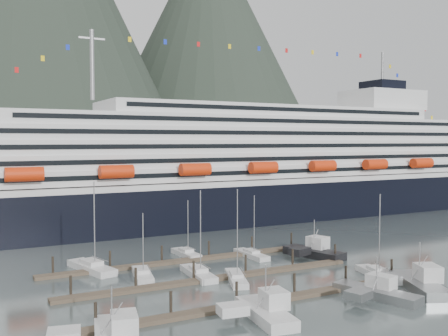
{
  "coord_description": "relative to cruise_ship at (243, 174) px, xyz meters",
  "views": [
    {
      "loc": [
        -40.35,
        -66.04,
        20.93
      ],
      "look_at": [
        6.7,
        22.0,
        15.7
      ],
      "focal_mm": 42.0,
      "sensor_mm": 36.0,
      "label": 1
    }
  ],
  "objects": [
    {
      "name": "sailboat_c",
      "position": [
        -44.15,
        -45.53,
        -11.65
      ],
      "size": [
        4.31,
        9.22,
        10.47
      ],
      "rotation": [
        0.0,
        0.0,
        1.35
      ],
      "color": "silver",
      "rests_on": "ground"
    },
    {
      "name": "sailboat_d",
      "position": [
        -32.5,
        -54.01,
        -11.63
      ],
      "size": [
        5.54,
        9.75,
        14.23
      ],
      "rotation": [
        0.0,
        0.0,
        1.2
      ],
      "color": "silver",
      "rests_on": "ground"
    },
    {
      "name": "dock_mid",
      "position": [
        -34.95,
        -51.89,
        -11.73
      ],
      "size": [
        48.18,
        2.28,
        3.2
      ],
      "color": "#4D4031",
      "rests_on": "ground"
    },
    {
      "name": "cruise_ship",
      "position": [
        0.0,
        0.0,
        0.0
      ],
      "size": [
        210.0,
        30.4,
        50.3
      ],
      "color": "black",
      "rests_on": "ground"
    },
    {
      "name": "trawler_d",
      "position": [
        -12.16,
        -69.89,
        -11.11
      ],
      "size": [
        10.65,
        12.84,
        7.39
      ],
      "rotation": [
        0.0,
        0.0,
        1.16
      ],
      "color": "gray",
      "rests_on": "ground"
    },
    {
      "name": "sailboat_h",
      "position": [
        -12.03,
        -61.64,
        -11.62
      ],
      "size": [
        4.35,
        8.78,
        13.23
      ],
      "rotation": [
        0.0,
        0.0,
        1.33
      ],
      "color": "silver",
      "rests_on": "ground"
    },
    {
      "name": "sailboat_b",
      "position": [
        -36.39,
        -49.0,
        -11.62
      ],
      "size": [
        3.42,
        10.21,
        13.89
      ],
      "rotation": [
        0.0,
        0.0,
        1.49
      ],
      "color": "silver",
      "rests_on": "ground"
    },
    {
      "name": "ground",
      "position": [
        -30.03,
        -54.94,
        -12.04
      ],
      "size": [
        1600.0,
        1600.0,
        0.0
      ],
      "primitive_type": "plane",
      "color": "#4B5859",
      "rests_on": "ground"
    },
    {
      "name": "dock_far",
      "position": [
        -34.95,
        -38.89,
        -11.73
      ],
      "size": [
        48.18,
        2.28,
        3.2
      ],
      "color": "#4D4031",
      "rests_on": "ground"
    },
    {
      "name": "trawler_b",
      "position": [
        -37.69,
        -69.92,
        -11.14
      ],
      "size": [
        8.58,
        11.24,
        7.04
      ],
      "rotation": [
        0.0,
        0.0,
        1.42
      ],
      "color": "silver",
      "rests_on": "ground"
    },
    {
      "name": "mountains",
      "position": [
        22.46,
        533.6,
        151.36
      ],
      "size": [
        870.0,
        440.0,
        420.0
      ],
      "color": "#212C22",
      "rests_on": "ground"
    },
    {
      "name": "trawler_e",
      "position": [
        -12.15,
        -46.3,
        -11.11
      ],
      "size": [
        9.65,
        11.97,
        7.41
      ],
      "rotation": [
        0.0,
        0.0,
        1.87
      ],
      "color": "black",
      "rests_on": "ground"
    },
    {
      "name": "dock_near",
      "position": [
        -34.95,
        -64.89,
        -11.73
      ],
      "size": [
        48.18,
        2.28,
        3.2
      ],
      "color": "#4D4031",
      "rests_on": "ground"
    },
    {
      "name": "sailboat_g",
      "position": [
        -22.1,
        -41.13,
        -11.65
      ],
      "size": [
        2.4,
        9.0,
        11.56
      ],
      "rotation": [
        0.0,
        0.0,
        1.59
      ],
      "color": "silver",
      "rests_on": "ground"
    },
    {
      "name": "sailboat_e",
      "position": [
        -49.99,
        -37.64,
        -11.59
      ],
      "size": [
        5.64,
        11.85,
        15.03
      ],
      "rotation": [
        0.0,
        0.0,
        1.81
      ],
      "color": "silver",
      "rests_on": "ground"
    },
    {
      "name": "trawler_c",
      "position": [
        -20.19,
        -69.98,
        -11.23
      ],
      "size": [
        9.19,
        12.29,
        6.03
      ],
      "rotation": [
        0.0,
        0.0,
        1.85
      ],
      "color": "gray",
      "rests_on": "ground"
    },
    {
      "name": "sailboat_f",
      "position": [
        -32.2,
        -34.95,
        -11.65
      ],
      "size": [
        2.65,
        8.28,
        10.65
      ],
      "rotation": [
        0.0,
        0.0,
        1.6
      ],
      "color": "silver",
      "rests_on": "ground"
    }
  ]
}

